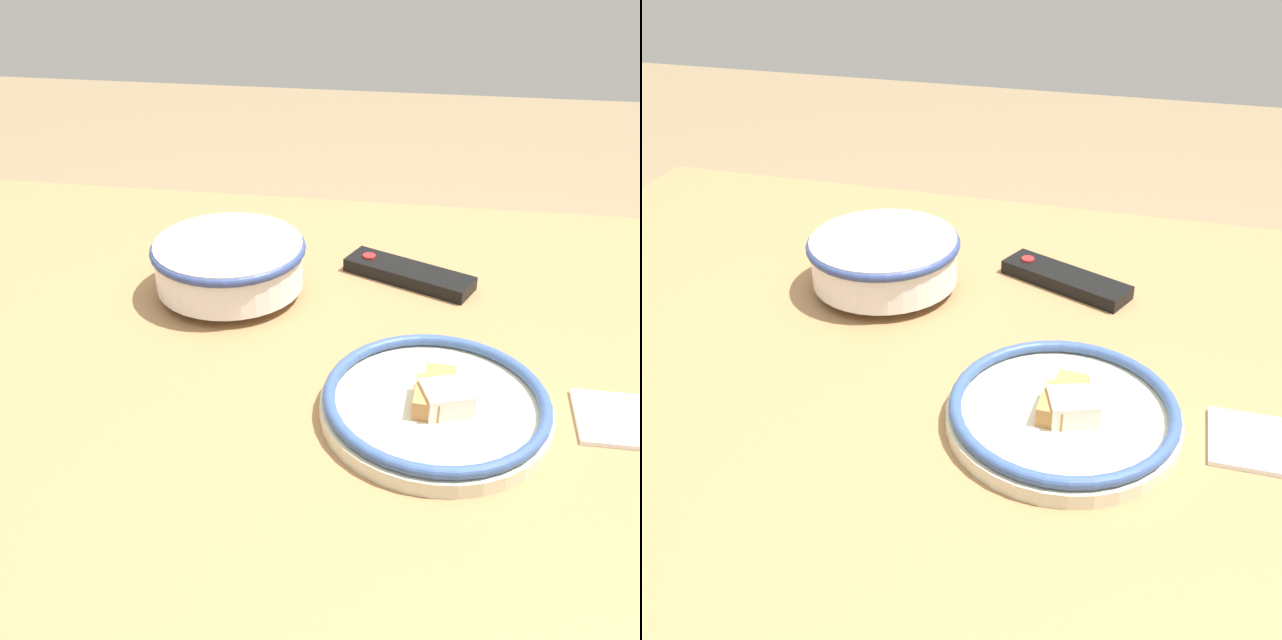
# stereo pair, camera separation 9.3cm
# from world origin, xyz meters

# --- Properties ---
(dining_table) EXTENTS (1.42, 0.97, 0.72)m
(dining_table) POSITION_xyz_m (0.00, 0.00, 0.64)
(dining_table) COLOR olive
(dining_table) RESTS_ON ground_plane
(noodle_bowl) EXTENTS (0.22, 0.22, 0.08)m
(noodle_bowl) POSITION_xyz_m (-0.13, 0.12, 0.76)
(noodle_bowl) COLOR silver
(noodle_bowl) RESTS_ON dining_table
(food_plate) EXTENTS (0.26, 0.26, 0.05)m
(food_plate) POSITION_xyz_m (0.17, -0.12, 0.73)
(food_plate) COLOR beige
(food_plate) RESTS_ON dining_table
(tv_remote) EXTENTS (0.20, 0.13, 0.02)m
(tv_remote) POSITION_xyz_m (0.12, 0.20, 0.73)
(tv_remote) COLOR black
(tv_remote) RESTS_ON dining_table
(folded_napkin) EXTENTS (0.13, 0.09, 0.01)m
(folded_napkin) POSITION_xyz_m (0.39, -0.10, 0.72)
(folded_napkin) COLOR white
(folded_napkin) RESTS_ON dining_table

